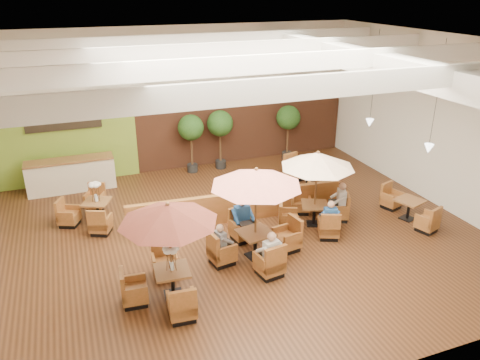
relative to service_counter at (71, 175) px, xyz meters
name	(u,v)px	position (x,y,z in m)	size (l,w,h in m)	color
room	(230,104)	(4.65, -3.88, 3.05)	(14.04, 14.00, 5.52)	#381E0F
service_counter	(71,175)	(0.00, 0.00, 0.00)	(3.00, 0.75, 1.18)	beige
booth_divider	(238,207)	(4.74, -4.29, -0.11)	(6.85, 0.18, 0.95)	brown
table_0	(167,230)	(1.91, -7.34, 1.18)	(2.35, 2.43, 2.47)	brown
table_1	(256,197)	(4.45, -6.44, 1.20)	(2.62, 2.62, 2.61)	brown
table_2	(317,175)	(6.84, -5.38, 1.07)	(2.51, 2.51, 2.41)	brown
table_3	(90,209)	(0.43, -2.77, -0.14)	(1.75, 2.47, 1.46)	brown
table_4	(408,210)	(9.79, -6.11, -0.26)	(0.95, 2.38, 0.84)	brown
table_5	(307,180)	(7.91, -2.92, -0.21)	(1.07, 2.75, 0.98)	brown
topiary_0	(191,130)	(4.51, 0.20, 1.13)	(0.99, 0.99, 2.31)	black
topiary_1	(220,126)	(5.68, 0.20, 1.18)	(1.02, 1.02, 2.36)	black
topiary_2	(288,120)	(8.64, 0.20, 1.13)	(0.99, 0.99, 2.30)	black
diner_0	(270,249)	(4.45, -7.39, 0.18)	(0.42, 0.37, 0.80)	silver
diner_1	(243,216)	(4.45, -5.48, 0.20)	(0.43, 0.34, 0.86)	#24569F
diner_2	(222,239)	(3.49, -6.44, 0.14)	(0.35, 0.39, 0.72)	slate
diner_3	(330,215)	(6.84, -6.25, 0.16)	(0.41, 0.37, 0.75)	#24569F
diner_4	(340,198)	(7.71, -5.38, 0.18)	(0.41, 0.44, 0.80)	silver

